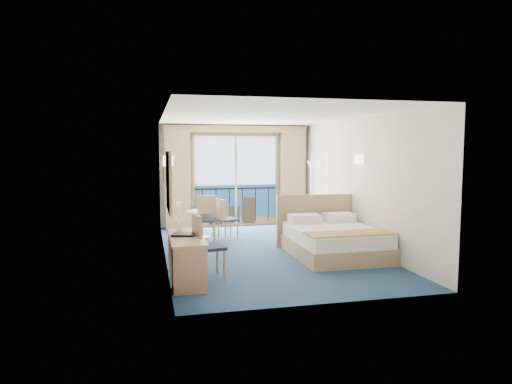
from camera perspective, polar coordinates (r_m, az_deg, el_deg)
name	(u,v)px	position (r m, az deg, el deg)	size (l,w,h in m)	color
floor	(266,251)	(9.31, 1.23, -7.38)	(6.50, 6.50, 0.00)	navy
room_walls	(266,163)	(9.09, 1.26, 3.62)	(4.04, 6.54, 2.72)	beige
balcony_door	(236,183)	(12.26, -2.57, 1.10)	(2.36, 0.03, 2.52)	navy
curtain_left	(178,180)	(11.91, -9.75, 1.54)	(0.65, 0.22, 2.55)	tan
curtain_right	(293,178)	(12.49, 4.59, 1.78)	(0.65, 0.22, 2.55)	tan
pelmet	(236,129)	(12.12, -2.46, 7.85)	(3.80, 0.25, 0.18)	tan
mirror	(169,181)	(7.31, -10.83, 1.32)	(0.05, 1.25, 0.95)	tan
wall_print	(164,172)	(9.26, -11.37, 2.45)	(0.04, 0.42, 0.52)	tan
sconce_left	(168,161)	(8.20, -10.93, 3.85)	(0.18, 0.18, 0.18)	beige
sconce_right	(359,159)	(9.62, 12.77, 4.02)	(0.18, 0.18, 0.18)	beige
bed	(333,240)	(9.01, 9.65, -5.89)	(1.74, 2.07, 1.10)	tan
nightstand	(335,228)	(10.38, 9.85, -4.50)	(0.44, 0.42, 0.58)	tan
phone	(335,214)	(10.33, 9.79, -2.70)	(0.17, 0.13, 0.07)	silver
armchair	(301,218)	(11.54, 5.67, -3.28)	(0.69, 0.71, 0.65)	#4D515E
floor_lamp	(311,178)	(11.73, 6.87, 1.77)	(0.24, 0.24, 1.75)	silver
desk	(189,262)	(6.90, -8.42, -8.67)	(0.51, 1.50, 0.70)	tan
desk_chair	(204,242)	(7.30, -6.47, -6.29)	(0.52, 0.51, 1.04)	#1C2141
folder	(184,235)	(7.27, -9.03, -5.29)	(0.35, 0.26, 0.03)	black
desk_lamp	(179,210)	(7.66, -9.63, -2.27)	(0.12, 0.12, 0.46)	silver
round_table	(201,217)	(10.66, -6.83, -3.16)	(0.70, 0.70, 0.63)	tan
table_chair_a	(225,216)	(10.47, -3.91, -3.07)	(0.52, 0.51, 0.92)	#1C2141
table_chair_b	(206,216)	(10.28, -6.24, -2.95)	(0.52, 0.53, 1.02)	#1C2141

